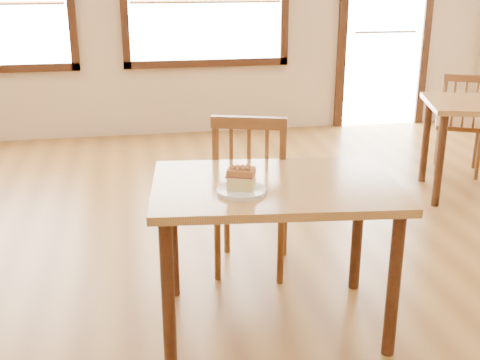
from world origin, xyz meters
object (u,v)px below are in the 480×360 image
at_px(cafe_table_main, 274,203).
at_px(plate, 241,191).
at_px(cake_slice, 241,177).
at_px(cafe_chair_second, 461,123).
at_px(cafe_chair_main, 252,192).

bearing_deg(cafe_table_main, plate, -144.06).
bearing_deg(plate, cake_slice, -161.81).
bearing_deg(cafe_chair_second, cafe_chair_main, 61.69).
xyz_separation_m(cafe_table_main, cafe_chair_second, (2.15, 2.01, -0.19)).
relative_size(cafe_table_main, cafe_chair_second, 1.36).
distance_m(cafe_table_main, cafe_chair_main, 0.59).
bearing_deg(cafe_chair_second, plate, 69.88).
bearing_deg(plate, cafe_chair_main, 74.14).
xyz_separation_m(cafe_chair_main, plate, (-0.19, -0.67, 0.26)).
distance_m(cafe_chair_second, cake_slice, 3.17).
distance_m(cafe_table_main, cafe_chair_second, 2.95).
bearing_deg(cake_slice, cafe_table_main, 51.27).
xyz_separation_m(cafe_chair_second, plate, (-2.33, -2.11, 0.30)).
distance_m(cafe_table_main, plate, 0.24).
distance_m(cafe_chair_main, cake_slice, 0.77).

